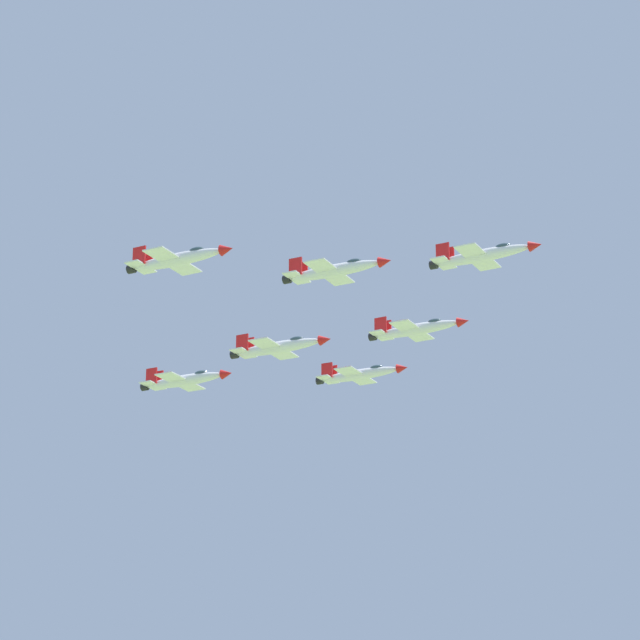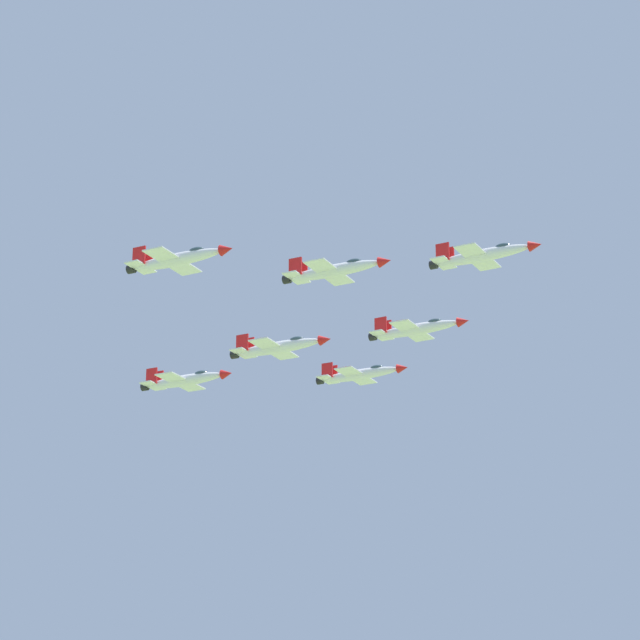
# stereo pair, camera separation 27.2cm
# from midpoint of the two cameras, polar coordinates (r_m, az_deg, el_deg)

# --- Properties ---
(jet_lead) EXTENTS (11.30, 16.98, 3.80)m
(jet_lead) POSITION_cam_midpoint_polar(r_m,az_deg,el_deg) (216.19, 6.58, 2.61)
(jet_lead) COLOR white
(jet_left_wingman) EXTENTS (11.16, 16.75, 3.75)m
(jet_left_wingman) POSITION_cam_midpoint_polar(r_m,az_deg,el_deg) (233.77, 3.92, -0.36)
(jet_left_wingman) COLOR white
(jet_right_wingman) EXTENTS (10.94, 16.33, 3.69)m
(jet_right_wingman) POSITION_cam_midpoint_polar(r_m,az_deg,el_deg) (208.27, 0.61, 2.01)
(jet_right_wingman) COLOR white
(jet_left_outer) EXTENTS (11.19, 16.75, 3.76)m
(jet_left_outer) POSITION_cam_midpoint_polar(r_m,az_deg,el_deg) (253.30, 1.64, -2.19)
(jet_left_outer) COLOR white
(jet_right_outer) EXTENTS (11.07, 16.59, 3.72)m
(jet_right_outer) POSITION_cam_midpoint_polar(r_m,az_deg,el_deg) (204.33, -5.72, 2.45)
(jet_right_outer) COLOR white
(jet_slot_rear) EXTENTS (11.26, 16.83, 3.79)m
(jet_slot_rear) POSITION_cam_midpoint_polar(r_m,az_deg,el_deg) (226.82, -1.65, -1.09)
(jet_slot_rear) COLOR white
(jet_trailing) EXTENTS (10.86, 16.25, 3.65)m
(jet_trailing) POSITION_cam_midpoint_polar(r_m,az_deg,el_deg) (234.56, -5.43, -2.42)
(jet_trailing) COLOR white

